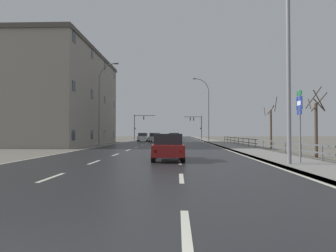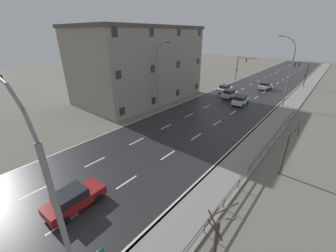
{
  "view_description": "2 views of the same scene",
  "coord_description": "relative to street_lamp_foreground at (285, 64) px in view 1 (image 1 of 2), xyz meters",
  "views": [
    {
      "loc": [
        2.19,
        -2.95,
        1.64
      ],
      "look_at": [
        0.51,
        48.91,
        2.81
      ],
      "focal_mm": 31.17,
      "sensor_mm": 36.0,
      "label": 1
    },
    {
      "loc": [
        13.81,
        9.67,
        11.38
      ],
      "look_at": [
        0.0,
        26.5,
        1.64
      ],
      "focal_mm": 22.14,
      "sensor_mm": 36.0,
      "label": 2
    }
  ],
  "objects": [
    {
      "name": "traffic_signal_right",
      "position": [
        -0.54,
        54.91,
        -1.16
      ],
      "size": [
        4.19,
        0.36,
        5.62
      ],
      "color": "#38383A",
      "rests_on": "ground"
    },
    {
      "name": "ground_plane",
      "position": [
        -7.42,
        36.67,
        -5.06
      ],
      "size": [
        160.0,
        160.0,
        0.12
      ],
      "color": "#666056"
    },
    {
      "name": "guardrail",
      "position": [
        2.43,
        13.33,
        -4.29
      ],
      "size": [
        0.07,
        39.88,
        1.0
      ],
      "color": "#515459",
      "rests_on": "ground"
    },
    {
      "name": "highway_sign",
      "position": [
        0.97,
        0.67,
        -2.58
      ],
      "size": [
        0.09,
        0.68,
        3.78
      ],
      "color": "slate",
      "rests_on": "ground"
    },
    {
      "name": "street_lamp_left_bank",
      "position": [
        -14.86,
        21.88,
        0.09
      ],
      "size": [
        2.49,
        0.24,
        10.4
      ],
      "color": "slate",
      "rests_on": "ground"
    },
    {
      "name": "car_near_right",
      "position": [
        -9.09,
        35.91,
        -4.2
      ],
      "size": [
        2.01,
        4.19,
        1.57
      ],
      "rotation": [
        0.0,
        0.0,
        -0.05
      ],
      "color": "#B7B7BC",
      "rests_on": "ground"
    },
    {
      "name": "car_distant",
      "position": [
        -5.79,
        2.77,
        -4.2
      ],
      "size": [
        1.97,
        4.17,
        1.57
      ],
      "rotation": [
        0.0,
        0.0,
        0.04
      ],
      "color": "maroon",
      "rests_on": "ground"
    },
    {
      "name": "street_lamp_midground",
      "position": [
        -0.0,
        36.46,
        0.42
      ],
      "size": [
        2.8,
        0.24,
        11.13
      ],
      "color": "slate",
      "rests_on": "ground"
    },
    {
      "name": "car_mid_centre",
      "position": [
        -5.81,
        33.13,
        -4.2
      ],
      "size": [
        1.96,
        4.16,
        1.57
      ],
      "rotation": [
        0.0,
        0.0,
        0.04
      ],
      "color": "silver",
      "rests_on": "ground"
    },
    {
      "name": "bare_tree_mid",
      "position": [
        4.49,
        16.28,
        -2.7
      ],
      "size": [
        1.34,
        1.39,
        5.33
      ],
      "color": "#423328",
      "rests_on": "ground"
    },
    {
      "name": "car_far_left",
      "position": [
        -11.55,
        39.1,
        -4.2
      ],
      "size": [
        1.89,
        4.13,
        1.57
      ],
      "rotation": [
        0.0,
        0.0,
        0.02
      ],
      "color": "silver",
      "rests_on": "ground"
    },
    {
      "name": "car_far_right",
      "position": [
        -5.76,
        47.12,
        -4.2
      ],
      "size": [
        1.95,
        4.16,
        1.57
      ],
      "rotation": [
        0.0,
        0.0,
        -0.03
      ],
      "color": "silver",
      "rests_on": "ground"
    },
    {
      "name": "brick_building",
      "position": [
        -22.34,
        25.14,
        1.32
      ],
      "size": [
        13.02,
        22.33,
        12.63
      ],
      "color": "gray",
      "rests_on": "ground"
    },
    {
      "name": "traffic_signal_left",
      "position": [
        -14.41,
        53.68,
        -1.12
      ],
      "size": [
        4.98,
        0.36,
        5.88
      ],
      "color": "#38383A",
      "rests_on": "ground"
    },
    {
      "name": "bare_tree_near",
      "position": [
        3.86,
        5.08,
        -2.84
      ],
      "size": [
        1.25,
        1.26,
        4.74
      ],
      "color": "#423328",
      "rests_on": "ground"
    },
    {
      "name": "road_asphalt_strip",
      "position": [
        -7.42,
        48.67,
        -4.99
      ],
      "size": [
        14.0,
        120.0,
        0.03
      ],
      "color": "#232326",
      "rests_on": "ground"
    },
    {
      "name": "sidewalk_right",
      "position": [
        1.01,
        48.67,
        -4.94
      ],
      "size": [
        3.0,
        120.0,
        0.12
      ],
      "color": "gray",
      "rests_on": "ground"
    },
    {
      "name": "street_lamp_foreground",
      "position": [
        0.0,
        0.0,
        0.0
      ],
      "size": [
        2.65,
        0.24,
        10.25
      ],
      "color": "slate",
      "rests_on": "ground"
    }
  ]
}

